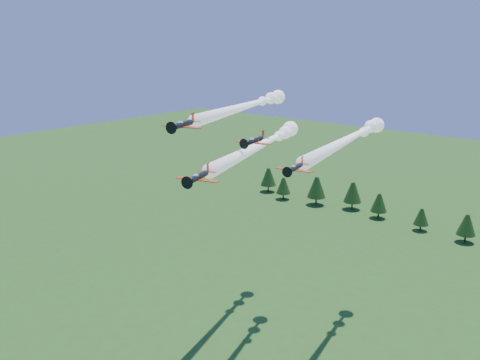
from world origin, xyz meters
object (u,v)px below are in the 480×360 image
Objects in this scene: plane_left at (248,105)px; plane_right at (352,137)px; plane_lead at (264,143)px; plane_slot at (254,141)px.

plane_left is 25.46m from plane_right.
plane_lead is 6.95× the size of plane_slot.
plane_right is 7.33× the size of plane_slot.
plane_left reaches higher than plane_right.
plane_slot is at bearing -77.54° from plane_lead.
plane_right is at bearing 31.63° from plane_lead.
plane_lead is 15.93m from plane_left.
plane_slot is at bearing -64.90° from plane_left.
plane_left is 0.98× the size of plane_right.
plane_lead is 0.95× the size of plane_right.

